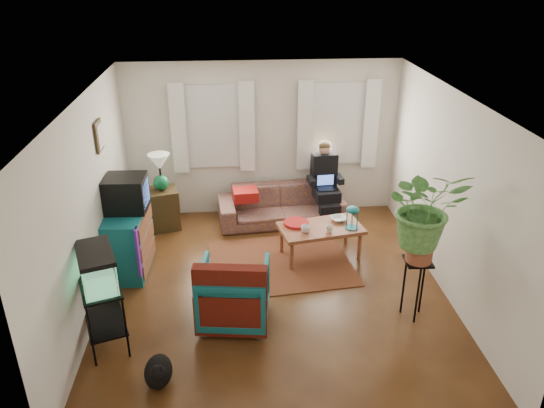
{
  "coord_description": "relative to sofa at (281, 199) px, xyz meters",
  "views": [
    {
      "loc": [
        -0.5,
        -5.91,
        4.07
      ],
      "look_at": [
        0.0,
        0.4,
        1.1
      ],
      "focal_mm": 35.0,
      "sensor_mm": 36.0,
      "label": 1
    }
  ],
  "objects": [
    {
      "name": "serape_throw",
      "position": [
        -0.86,
        -2.94,
        0.19
      ],
      "size": [
        0.86,
        0.3,
        0.69
      ],
      "primitive_type": "cube",
      "rotation": [
        0.0,
        0.0,
        -0.13
      ],
      "color": "#9E0A0A",
      "rests_on": "armchair"
    },
    {
      "name": "seated_person",
      "position": [
        0.74,
        0.06,
        0.21
      ],
      "size": [
        0.57,
        0.67,
        1.23
      ],
      "primitive_type": null,
      "rotation": [
        0.0,
        0.0,
        0.09
      ],
      "color": "black",
      "rests_on": "sofa"
    },
    {
      "name": "dresser",
      "position": [
        -2.27,
        -1.33,
        0.05
      ],
      "size": [
        0.55,
        1.02,
        0.9
      ],
      "primitive_type": "cube",
      "rotation": [
        0.0,
        0.0,
        -0.05
      ],
      "color": "navy",
      "rests_on": "floor"
    },
    {
      "name": "aquarium_stand",
      "position": [
        -2.28,
        -2.96,
        0.01
      ],
      "size": [
        0.63,
        0.82,
        0.81
      ],
      "primitive_type": "cube",
      "rotation": [
        0.0,
        0.0,
        0.34
      ],
      "color": "black",
      "rests_on": "floor"
    },
    {
      "name": "window_left",
      "position": [
        -1.08,
        0.43,
        1.15
      ],
      "size": [
        1.08,
        0.04,
        1.38
      ],
      "primitive_type": "cube",
      "color": "white",
      "rests_on": "wall_back"
    },
    {
      "name": "curtains_left",
      "position": [
        -1.08,
        0.35,
        1.15
      ],
      "size": [
        1.36,
        0.06,
        1.5
      ],
      "primitive_type": "cube",
      "color": "white",
      "rests_on": "wall_back"
    },
    {
      "name": "potted_plant",
      "position": [
        1.38,
        -2.71,
        0.94
      ],
      "size": [
        0.94,
        0.82,
        1.01
      ],
      "primitive_type": "imported",
      "rotation": [
        0.0,
        0.0,
        -0.05
      ],
      "color": "#599947",
      "rests_on": "plant_stand"
    },
    {
      "name": "table_lamp",
      "position": [
        -1.93,
        -0.06,
        0.56
      ],
      "size": [
        0.42,
        0.42,
        0.61
      ],
      "primitive_type": null,
      "rotation": [
        0.0,
        0.0,
        0.27
      ],
      "color": "white",
      "rests_on": "side_table"
    },
    {
      "name": "floor",
      "position": [
        -0.28,
        -2.05,
        -0.4
      ],
      "size": [
        4.5,
        5.0,
        0.01
      ],
      "primitive_type": "cube",
      "color": "#4F2B14",
      "rests_on": "ground"
    },
    {
      "name": "picture_frame",
      "position": [
        -2.49,
        -1.2,
        1.55
      ],
      "size": [
        0.04,
        0.32,
        0.4
      ],
      "primitive_type": "cube",
      "color": "#3D2616",
      "rests_on": "wall_left"
    },
    {
      "name": "wall_front",
      "position": [
        -0.28,
        -4.55,
        0.9
      ],
      "size": [
        4.5,
        0.01,
        2.6
      ],
      "primitive_type": "cube",
      "color": "silver",
      "rests_on": "floor"
    },
    {
      "name": "armchair",
      "position": [
        -0.82,
        -2.62,
        0.02
      ],
      "size": [
        0.91,
        0.86,
        0.84
      ],
      "primitive_type": "imported",
      "rotation": [
        0.0,
        0.0,
        3.01
      ],
      "color": "#104E63",
      "rests_on": "floor"
    },
    {
      "name": "cup_a",
      "position": [
        0.23,
        -1.35,
        0.14
      ],
      "size": [
        0.16,
        0.16,
        0.11
      ],
      "primitive_type": "imported",
      "rotation": [
        0.0,
        0.0,
        0.2
      ],
      "color": "white",
      "rests_on": "coffee_table"
    },
    {
      "name": "snack_tray",
      "position": [
        0.12,
        -1.09,
        0.11
      ],
      "size": [
        0.43,
        0.43,
        0.04
      ],
      "primitive_type": "cylinder",
      "rotation": [
        0.0,
        0.0,
        0.2
      ],
      "color": "#B21414",
      "rests_on": "coffee_table"
    },
    {
      "name": "crt_tv",
      "position": [
        -2.25,
        -1.23,
        0.74
      ],
      "size": [
        0.57,
        0.52,
        0.48
      ],
      "primitive_type": "cube",
      "rotation": [
        0.0,
        0.0,
        -0.05
      ],
      "color": "black",
      "rests_on": "dresser"
    },
    {
      "name": "cup_b",
      "position": [
        0.56,
        -1.37,
        0.14
      ],
      "size": [
        0.13,
        0.13,
        0.1
      ],
      "primitive_type": "imported",
      "rotation": [
        0.0,
        0.0,
        0.2
      ],
      "color": "beige",
      "rests_on": "coffee_table"
    },
    {
      "name": "plant_stand",
      "position": [
        1.38,
        -2.71,
        -0.01
      ],
      "size": [
        0.35,
        0.35,
        0.79
      ],
      "primitive_type": "cube",
      "rotation": [
        0.0,
        0.0,
        -0.05
      ],
      "color": "black",
      "rests_on": "floor"
    },
    {
      "name": "sofa",
      "position": [
        0.0,
        0.0,
        0.0
      ],
      "size": [
        2.12,
        0.98,
        0.8
      ],
      "primitive_type": "imported",
      "rotation": [
        0.0,
        0.0,
        0.09
      ],
      "color": "brown",
      "rests_on": "floor"
    },
    {
      "name": "ceiling",
      "position": [
        -0.28,
        -2.05,
        2.2
      ],
      "size": [
        4.5,
        5.0,
        0.01
      ],
      "primitive_type": "cube",
      "color": "white",
      "rests_on": "wall_back"
    },
    {
      "name": "area_rug",
      "position": [
        -0.13,
        -1.36,
        -0.39
      ],
      "size": [
        2.16,
        1.81,
        0.01
      ],
      "primitive_type": "cube",
      "rotation": [
        0.0,
        0.0,
        0.11
      ],
      "color": "maroon",
      "rests_on": "floor"
    },
    {
      "name": "curtains_right",
      "position": [
        0.97,
        0.35,
        1.15
      ],
      "size": [
        1.36,
        0.06,
        1.5
      ],
      "primitive_type": "cube",
      "color": "white",
      "rests_on": "wall_back"
    },
    {
      "name": "black_cat",
      "position": [
        -1.62,
        -3.64,
        -0.21
      ],
      "size": [
        0.36,
        0.49,
        0.38
      ],
      "primitive_type": "ellipsoid",
      "rotation": [
        0.0,
        0.0,
        0.17
      ],
      "color": "black",
      "rests_on": "floor"
    },
    {
      "name": "side_table",
      "position": [
        -1.93,
        -0.06,
        -0.07
      ],
      "size": [
        0.57,
        0.57,
        0.67
      ],
      "primitive_type": "cube",
      "rotation": [
        0.0,
        0.0,
        0.27
      ],
      "color": "#3C2A16",
      "rests_on": "floor"
    },
    {
      "name": "wall_right",
      "position": [
        1.97,
        -2.05,
        0.9
      ],
      "size": [
        0.01,
        5.0,
        2.6
      ],
      "primitive_type": "cube",
      "color": "silver",
      "rests_on": "floor"
    },
    {
      "name": "aquarium",
      "position": [
        -2.28,
        -2.96,
        0.63
      ],
      "size": [
        0.56,
        0.75,
        0.43
      ],
      "primitive_type": "cube",
      "rotation": [
        0.0,
        0.0,
        0.34
      ],
      "color": "#7FD899",
      "rests_on": "aquarium_stand"
    },
    {
      "name": "window_right",
      "position": [
        0.97,
        0.43,
        1.15
      ],
      "size": [
        1.08,
        0.04,
        1.38
      ],
      "primitive_type": "cube",
      "color": "white",
      "rests_on": "wall_back"
    },
    {
      "name": "coffee_table",
      "position": [
        0.47,
        -1.19,
        -0.16
      ],
      "size": [
        1.3,
        0.87,
        0.49
      ],
      "primitive_type": "cube",
      "rotation": [
        0.0,
        0.0,
        0.2
      ],
      "color": "brown",
      "rests_on": "floor"
    },
    {
      "name": "wall_back",
      "position": [
        -0.28,
        0.45,
        0.9
      ],
      "size": [
        4.5,
        0.01,
        2.6
      ],
      "primitive_type": "cube",
      "color": "silver",
      "rests_on": "floor"
    },
    {
      "name": "birdcage",
      "position": [
        0.91,
        -1.27,
        0.26
      ],
      "size": [
        0.23,
        0.23,
        0.35
      ],
      "primitive_type": null,
      "rotation": [
        0.0,
        0.0,
        0.2
      ],
      "color": "#115B6B",
      "rests_on": "coffee_table"
    },
    {
      "name": "bowl",
      "position": [
        0.77,
        -1.02,
        0.12
      ],
      "size": [
        0.28,
        0.28,
        0.06
      ],
      "primitive_type": "imported",
      "rotation": [
        0.0,
        0.0,
        0.2
      ],
      "color": "white",
      "rests_on": "coffee_table"
    },
    {
      "name": "wall_left",
      "position": [
        -2.53,
        -2.05,
        0.9
      ],
      "size": [
        0.01,
        5.0,
        2.6
      ],
      "primitive_type": "cube",
      "color": "silver",
      "rests_on": "floor"
    }
  ]
}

